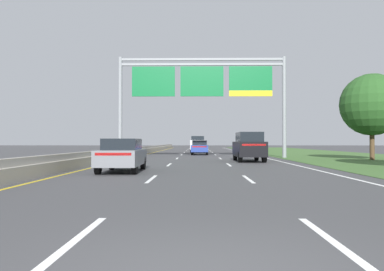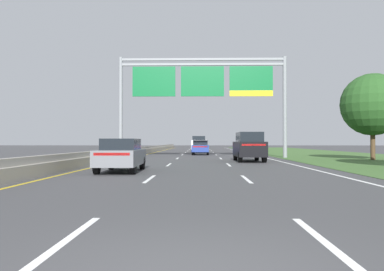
{
  "view_description": "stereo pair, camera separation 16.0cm",
  "coord_description": "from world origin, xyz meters",
  "px_view_note": "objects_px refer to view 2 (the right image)",
  "views": [
    {
      "loc": [
        -0.08,
        -4.08,
        1.43
      ],
      "look_at": [
        -0.48,
        22.59,
        1.86
      ],
      "focal_mm": 35.6,
      "sensor_mm": 36.0,
      "label": 1
    },
    {
      "loc": [
        0.08,
        -4.08,
        1.43
      ],
      "look_at": [
        -0.48,
        22.59,
        1.86
      ],
      "focal_mm": 35.6,
      "sensor_mm": 36.0,
      "label": 2
    }
  ],
  "objects_px": {
    "car_blue_centre_lane_sedan": "(200,147)",
    "car_black_right_lane_suv": "(249,146)",
    "pickup_truck_white": "(199,144)",
    "car_grey_left_lane_sedan": "(121,155)",
    "roadside_tree_mid": "(373,105)",
    "overhead_sign_gantry": "(202,86)"
  },
  "relations": [
    {
      "from": "car_grey_left_lane_sedan",
      "to": "car_black_right_lane_suv",
      "type": "bearing_deg",
      "value": -38.43
    },
    {
      "from": "pickup_truck_white",
      "to": "car_blue_centre_lane_sedan",
      "type": "distance_m",
      "value": 9.43
    },
    {
      "from": "pickup_truck_white",
      "to": "roadside_tree_mid",
      "type": "height_order",
      "value": "roadside_tree_mid"
    },
    {
      "from": "car_blue_centre_lane_sedan",
      "to": "car_black_right_lane_suv",
      "type": "relative_size",
      "value": 0.94
    },
    {
      "from": "overhead_sign_gantry",
      "to": "pickup_truck_white",
      "type": "xyz_separation_m",
      "value": [
        -0.39,
        17.5,
        -5.36
      ]
    },
    {
      "from": "overhead_sign_gantry",
      "to": "car_black_right_lane_suv",
      "type": "distance_m",
      "value": 8.89
    },
    {
      "from": "pickup_truck_white",
      "to": "car_grey_left_lane_sedan",
      "type": "distance_m",
      "value": 33.57
    },
    {
      "from": "car_blue_centre_lane_sedan",
      "to": "car_black_right_lane_suv",
      "type": "bearing_deg",
      "value": -165.37
    },
    {
      "from": "pickup_truck_white",
      "to": "car_blue_centre_lane_sedan",
      "type": "xyz_separation_m",
      "value": [
        0.22,
        -9.42,
        -0.26
      ]
    },
    {
      "from": "car_grey_left_lane_sedan",
      "to": "car_black_right_lane_suv",
      "type": "distance_m",
      "value": 12.05
    },
    {
      "from": "car_black_right_lane_suv",
      "to": "car_grey_left_lane_sedan",
      "type": "bearing_deg",
      "value": 142.08
    },
    {
      "from": "car_grey_left_lane_sedan",
      "to": "roadside_tree_mid",
      "type": "xyz_separation_m",
      "value": [
        17.24,
        11.92,
        3.51
      ]
    },
    {
      "from": "overhead_sign_gantry",
      "to": "car_grey_left_lane_sedan",
      "type": "relative_size",
      "value": 3.4
    },
    {
      "from": "roadside_tree_mid",
      "to": "car_black_right_lane_suv",
      "type": "bearing_deg",
      "value": -166.8
    },
    {
      "from": "overhead_sign_gantry",
      "to": "roadside_tree_mid",
      "type": "relative_size",
      "value": 2.23
    },
    {
      "from": "car_grey_left_lane_sedan",
      "to": "car_black_right_lane_suv",
      "type": "relative_size",
      "value": 0.94
    },
    {
      "from": "car_black_right_lane_suv",
      "to": "car_blue_centre_lane_sedan",
      "type": "bearing_deg",
      "value": 13.04
    },
    {
      "from": "overhead_sign_gantry",
      "to": "pickup_truck_white",
      "type": "distance_m",
      "value": 18.3
    },
    {
      "from": "car_grey_left_lane_sedan",
      "to": "car_black_right_lane_suv",
      "type": "xyz_separation_m",
      "value": [
        7.3,
        9.59,
        0.28
      ]
    },
    {
      "from": "pickup_truck_white",
      "to": "roadside_tree_mid",
      "type": "relative_size",
      "value": 0.8
    },
    {
      "from": "overhead_sign_gantry",
      "to": "car_grey_left_lane_sedan",
      "type": "distance_m",
      "value": 17.3
    },
    {
      "from": "overhead_sign_gantry",
      "to": "car_black_right_lane_suv",
      "type": "height_order",
      "value": "overhead_sign_gantry"
    }
  ]
}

